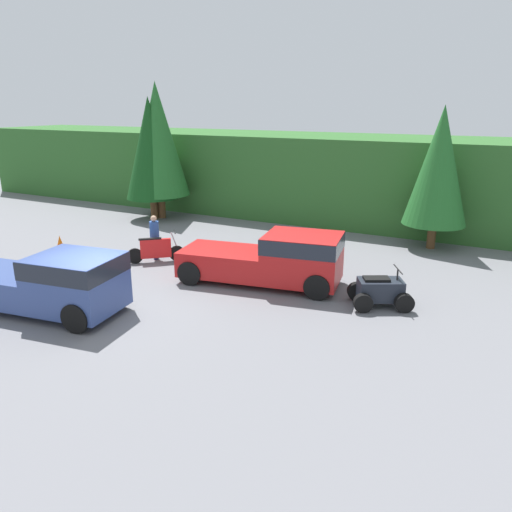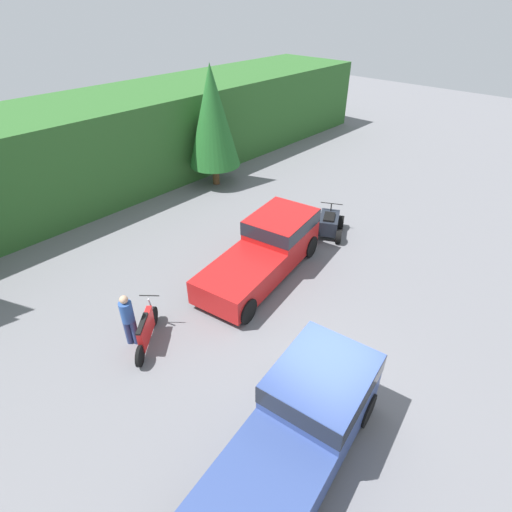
# 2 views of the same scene
# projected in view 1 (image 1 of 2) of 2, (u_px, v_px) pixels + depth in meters

# --- Properties ---
(ground_plane) EXTENTS (80.00, 80.00, 0.00)m
(ground_plane) POSITION_uv_depth(u_px,v_px,m) (104.00, 316.00, 14.79)
(ground_plane) COLOR slate
(hillside_backdrop) EXTENTS (44.00, 6.00, 4.37)m
(hillside_backdrop) POSITION_uv_depth(u_px,v_px,m) (307.00, 175.00, 27.73)
(hillside_backdrop) COLOR #2D6028
(hillside_backdrop) RESTS_ON ground_plane
(tree_left) EXTENTS (2.81, 2.81, 6.38)m
(tree_left) POSITION_uv_depth(u_px,v_px,m) (150.00, 148.00, 26.07)
(tree_left) COLOR brown
(tree_left) RESTS_ON ground_plane
(tree_mid_left) EXTENTS (3.13, 3.13, 7.12)m
(tree_mid_left) POSITION_uv_depth(u_px,v_px,m) (158.00, 140.00, 26.17)
(tree_mid_left) COLOR brown
(tree_mid_left) RESTS_ON ground_plane
(tree_mid_right) EXTENTS (2.64, 2.64, 6.00)m
(tree_mid_right) POSITION_uv_depth(u_px,v_px,m) (439.00, 166.00, 20.63)
(tree_mid_right) COLOR brown
(tree_mid_right) RESTS_ON ground_plane
(pickup_truck_red) EXTENTS (5.81, 2.95, 1.85)m
(pickup_truck_red) POSITION_uv_depth(u_px,v_px,m) (275.00, 258.00, 17.05)
(pickup_truck_red) COLOR red
(pickup_truck_red) RESTS_ON ground_plane
(pickup_truck_second) EXTENTS (5.60, 2.78, 1.85)m
(pickup_truck_second) POSITION_uv_depth(u_px,v_px,m) (51.00, 281.00, 14.78)
(pickup_truck_second) COLOR #334784
(pickup_truck_second) RESTS_ON ground_plane
(dirt_bike) EXTENTS (1.76, 1.54, 1.20)m
(dirt_bike) POSITION_uv_depth(u_px,v_px,m) (156.00, 250.00, 19.63)
(dirt_bike) COLOR black
(dirt_bike) RESTS_ON ground_plane
(quad_atv) EXTENTS (2.18, 1.92, 1.22)m
(quad_atv) POSITION_uv_depth(u_px,v_px,m) (380.00, 292.00, 15.39)
(quad_atv) COLOR black
(quad_atv) RESTS_ON ground_plane
(rider_person) EXTENTS (0.52, 0.52, 1.78)m
(rider_person) POSITION_uv_depth(u_px,v_px,m) (155.00, 236.00, 19.91)
(rider_person) COLOR navy
(rider_person) RESTS_ON ground_plane
(traffic_cone) EXTENTS (0.42, 0.42, 0.55)m
(traffic_cone) POSITION_uv_depth(u_px,v_px,m) (60.00, 242.00, 21.60)
(traffic_cone) COLOR black
(traffic_cone) RESTS_ON ground_plane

